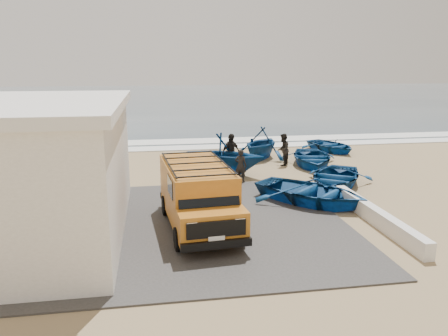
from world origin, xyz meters
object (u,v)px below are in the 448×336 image
boat_near_right (335,177)px  fisherman_front (241,166)px  parapet (376,217)px  boat_far_left (261,143)px  boat_mid_left (224,154)px  boat_mid_right (311,158)px  boat_near_left (311,192)px  fisherman_back (231,153)px  fisherman_middle (283,150)px  van (198,193)px  boat_far_right (331,146)px

boat_near_right → fisherman_front: bearing=-167.4°
parapet → boat_far_left: 11.19m
boat_near_right → boat_mid_left: (-4.52, 2.92, 0.61)m
boat_mid_right → boat_near_left: bearing=-98.2°
boat_near_left → fisherman_back: (-2.16, 5.70, 0.51)m
fisherman_back → fisherman_front: bearing=-117.1°
fisherman_front → fisherman_middle: 4.18m
boat_far_left → boat_mid_left: bearing=-93.0°
boat_far_left → fisherman_back: (-2.28, -2.83, 0.06)m
boat_mid_right → van: bearing=-118.2°
boat_near_left → boat_near_right: size_ratio=1.08×
boat_near_right → boat_mid_left: 5.42m
van → fisherman_back: (2.47, 7.53, -0.20)m
parapet → fisherman_middle: (-0.53, 9.23, 0.59)m
parapet → boat_near_left: bearing=118.7°
boat_mid_left → fisherman_back: 0.81m
van → fisherman_back: size_ratio=2.69×
boat_mid_right → boat_far_right: bearing=66.5°
boat_mid_right → boat_far_right: boat_mid_right is taller
boat_mid_right → boat_near_right: bearing=-83.9°
parapet → boat_near_left: (-1.41, 2.58, 0.20)m
van → boat_mid_right: 10.76m
van → boat_far_left: van is taller
van → boat_far_right: (9.61, 11.69, -0.80)m
van → boat_mid_right: (7.01, 8.13, -0.74)m
parapet → fisherman_middle: fisherman_middle is taller
boat_far_right → fisherman_front: 9.37m
fisherman_middle → fisherman_back: 3.19m
boat_mid_right → fisherman_middle: (-1.50, 0.35, 0.43)m
boat_near_left → boat_mid_left: size_ratio=1.14×
boat_far_left → fisherman_front: boat_far_left is taller
boat_mid_left → fisherman_back: bearing=-5.9°
boat_mid_right → fisherman_back: 4.61m
boat_near_right → boat_far_right: boat_near_right is taller
boat_far_right → fisherman_back: size_ratio=1.89×
parapet → fisherman_back: fisherman_back is taller
parapet → boat_near_right: bearing=83.9°
boat_far_left → boat_far_right: 5.07m
parapet → boat_far_left: bearing=96.7°
boat_mid_right → fisherman_back: bearing=-160.0°
boat_far_left → fisherman_back: 3.63m
fisherman_back → boat_mid_left: bearing=-153.7°
boat_near_left → boat_mid_right: 6.73m
van → fisherman_back: 7.93m
boat_mid_right → boat_far_left: boat_far_left is taller
boat_near_left → fisherman_back: 6.12m
van → fisherman_middle: size_ratio=3.04×
van → fisherman_middle: van is taller
fisherman_front → boat_near_right: bearing=-171.8°
fisherman_middle → van: bearing=-1.0°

